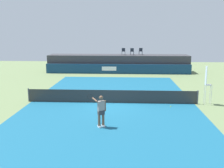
{
  "coord_description": "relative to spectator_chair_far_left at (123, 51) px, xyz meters",
  "views": [
    {
      "loc": [
        1.04,
        -18.48,
        5.11
      ],
      "look_at": [
        -0.09,
        2.0,
        1.0
      ],
      "focal_mm": 41.78,
      "sensor_mm": 36.0,
      "label": 1
    }
  ],
  "objects": [
    {
      "name": "spectator_chair_far_left",
      "position": [
        0.0,
        0.0,
        0.0
      ],
      "size": [
        0.45,
        0.45,
        0.89
      ],
      "color": "#1E232D",
      "rests_on": "spectator_platform"
    },
    {
      "name": "spectator_platform",
      "position": [
        -0.67,
        0.09,
        -1.59
      ],
      "size": [
        18.0,
        2.8,
        2.2
      ],
      "primitive_type": "cube",
      "color": "#38383D",
      "rests_on": "ground"
    },
    {
      "name": "spectator_chair_center",
      "position": [
        2.22,
        0.27,
        0.0
      ],
      "size": [
        0.45,
        0.45,
        0.89
      ],
      "color": "#1E232D",
      "rests_on": "spectator_platform"
    },
    {
      "name": "umpire_chair",
      "position": [
        6.12,
        -15.21,
        -1.11
      ],
      "size": [
        0.47,
        0.47,
        2.76
      ],
      "color": "white",
      "rests_on": "ground"
    },
    {
      "name": "court_inner",
      "position": [
        -0.67,
        -15.21,
        -2.69
      ],
      "size": [
        12.0,
        22.0,
        0.0
      ],
      "primitive_type": "cube",
      "color": "#16597A",
      "rests_on": "ground"
    },
    {
      "name": "sponsor_wall",
      "position": [
        -0.67,
        -1.71,
        -2.09
      ],
      "size": [
        18.0,
        0.22,
        1.2
      ],
      "color": "navy",
      "rests_on": "ground"
    },
    {
      "name": "spectator_chair_left",
      "position": [
        1.11,
        -0.2,
        0.0
      ],
      "size": [
        0.48,
        0.48,
        0.89
      ],
      "color": "#1E232D",
      "rests_on": "spectator_platform"
    },
    {
      "name": "tennis_player",
      "position": [
        -0.97,
        -20.23,
        -1.73
      ],
      "size": [
        1.09,
        1.02,
        1.77
      ],
      "color": "white",
      "rests_on": "court_inner"
    },
    {
      "name": "net_post_far",
      "position": [
        5.53,
        -15.21,
        -2.19
      ],
      "size": [
        0.1,
        0.1,
        1.0
      ],
      "primitive_type": "cylinder",
      "color": "#4C4C51",
      "rests_on": "ground"
    },
    {
      "name": "net_post_near",
      "position": [
        -6.87,
        -15.21,
        -2.19
      ],
      "size": [
        0.1,
        0.1,
        1.0
      ],
      "primitive_type": "cylinder",
      "color": "#4C4C51",
      "rests_on": "ground"
    },
    {
      "name": "ground_plane",
      "position": [
        -0.67,
        -12.21,
        -2.69
      ],
      "size": [
        48.0,
        48.0,
        0.0
      ],
      "primitive_type": "plane",
      "color": "#6B7F51"
    },
    {
      "name": "tennis_ball",
      "position": [
        3.49,
        -16.11,
        -2.66
      ],
      "size": [
        0.07,
        0.07,
        0.07
      ],
      "primitive_type": "sphere",
      "color": "#D8EA33",
      "rests_on": "court_inner"
    },
    {
      "name": "tennis_net",
      "position": [
        -0.67,
        -15.21,
        -2.22
      ],
      "size": [
        12.4,
        0.02,
        0.95
      ],
      "primitive_type": "cube",
      "color": "#2D2D2D",
      "rests_on": "ground"
    }
  ]
}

